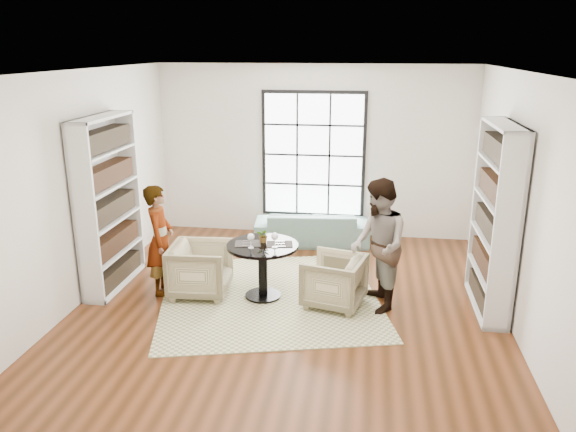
% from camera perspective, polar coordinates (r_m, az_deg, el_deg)
% --- Properties ---
extents(ground, '(6.00, 6.00, 0.00)m').
position_cam_1_polar(ground, '(7.53, 0.12, -8.94)').
color(ground, brown).
extents(room_shell, '(6.00, 6.01, 6.00)m').
position_cam_1_polar(room_shell, '(7.59, 0.71, 1.43)').
color(room_shell, silver).
rests_on(room_shell, ground).
extents(rug, '(3.49, 3.49, 0.01)m').
position_cam_1_polar(rug, '(7.73, -1.87, -8.17)').
color(rug, beige).
rests_on(rug, ground).
extents(pedestal_table, '(0.96, 0.96, 0.76)m').
position_cam_1_polar(pedestal_table, '(7.52, -2.59, -4.40)').
color(pedestal_table, black).
rests_on(pedestal_table, ground).
extents(sofa, '(2.01, 0.95, 0.57)m').
position_cam_1_polar(sofa, '(9.68, 2.44, -1.15)').
color(sofa, gray).
rests_on(sofa, ground).
extents(armchair_left, '(0.84, 0.82, 0.73)m').
position_cam_1_polar(armchair_left, '(7.77, -8.88, -5.38)').
color(armchair_left, tan).
rests_on(armchair_left, ground).
extents(armchair_right, '(0.90, 0.89, 0.68)m').
position_cam_1_polar(armchair_right, '(7.40, 4.68, -6.59)').
color(armchair_right, tan).
rests_on(armchair_right, ground).
extents(person_left, '(0.45, 0.61, 1.52)m').
position_cam_1_polar(person_left, '(7.81, -12.88, -2.38)').
color(person_left, gray).
rests_on(person_left, ground).
extents(person_right, '(0.83, 0.97, 1.72)m').
position_cam_1_polar(person_right, '(7.20, 9.15, -3.00)').
color(person_right, gray).
rests_on(person_right, ground).
extents(placemat_left, '(0.38, 0.32, 0.01)m').
position_cam_1_polar(placemat_left, '(7.48, -4.10, -2.81)').
color(placemat_left, black).
rests_on(placemat_left, pedestal_table).
extents(placemat_right, '(0.38, 0.32, 0.01)m').
position_cam_1_polar(placemat_right, '(7.43, -0.85, -2.88)').
color(placemat_right, black).
rests_on(placemat_right, pedestal_table).
extents(cutlery_left, '(0.18, 0.24, 0.01)m').
position_cam_1_polar(cutlery_left, '(7.47, -4.10, -2.76)').
color(cutlery_left, '#BABABE').
rests_on(cutlery_left, placemat_left).
extents(cutlery_right, '(0.18, 0.24, 0.01)m').
position_cam_1_polar(cutlery_right, '(7.43, -0.85, -2.83)').
color(cutlery_right, '#BABABE').
rests_on(cutlery_right, placemat_right).
extents(wine_glass_left, '(0.09, 0.09, 0.20)m').
position_cam_1_polar(wine_glass_left, '(7.27, -3.81, -2.20)').
color(wine_glass_left, silver).
rests_on(wine_glass_left, pedestal_table).
extents(wine_glass_right, '(0.09, 0.09, 0.21)m').
position_cam_1_polar(wine_glass_right, '(7.28, -1.36, -2.13)').
color(wine_glass_right, silver).
rests_on(wine_glass_right, pedestal_table).
extents(flower_centerpiece, '(0.21, 0.19, 0.19)m').
position_cam_1_polar(flower_centerpiece, '(7.49, -2.48, -1.99)').
color(flower_centerpiece, gray).
rests_on(flower_centerpiece, pedestal_table).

